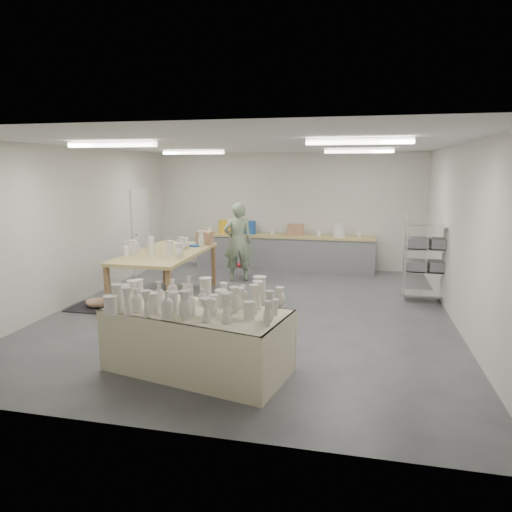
% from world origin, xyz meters
% --- Properties ---
extents(room, '(8.00, 8.02, 3.00)m').
position_xyz_m(room, '(-0.11, 0.08, 2.06)').
color(room, '#424449').
rests_on(room, ground).
extents(back_counter, '(4.60, 0.60, 1.24)m').
position_xyz_m(back_counter, '(-0.01, 3.68, 0.49)').
color(back_counter, tan).
rests_on(back_counter, ground).
extents(wire_shelf, '(0.88, 0.48, 1.80)m').
position_xyz_m(wire_shelf, '(3.20, 1.40, 0.92)').
color(wire_shelf, silver).
rests_on(wire_shelf, ground).
extents(drying_table, '(2.50, 1.59, 1.19)m').
position_xyz_m(drying_table, '(-0.14, -2.58, 0.46)').
color(drying_table, olive).
rests_on(drying_table, ground).
extents(work_table, '(1.30, 2.60, 1.35)m').
position_xyz_m(work_table, '(-1.80, 0.44, 0.96)').
color(work_table, tan).
rests_on(work_table, ground).
extents(rug, '(1.00, 0.70, 0.02)m').
position_xyz_m(rug, '(-2.90, -0.45, 0.01)').
color(rug, black).
rests_on(rug, ground).
extents(cat, '(0.47, 0.36, 0.18)m').
position_xyz_m(cat, '(-2.88, -0.47, 0.11)').
color(cat, white).
rests_on(cat, rug).
extents(potter, '(0.78, 0.64, 1.83)m').
position_xyz_m(potter, '(-0.84, 2.21, 0.92)').
color(potter, gray).
rests_on(potter, ground).
extents(red_stool, '(0.39, 0.39, 0.33)m').
position_xyz_m(red_stool, '(-0.84, 2.48, 0.30)').
color(red_stool, '#B11926').
rests_on(red_stool, ground).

